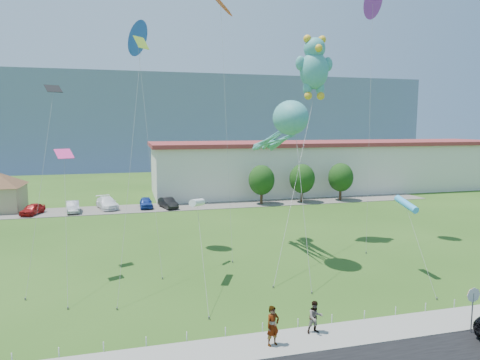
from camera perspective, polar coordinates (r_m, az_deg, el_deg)
The scene contains 27 objects.
ground at distance 25.33m, azimuth 4.35°, elevation -17.98°, with size 160.00×160.00×0.00m, color #284C15.
sidewalk at distance 23.00m, azimuth 6.72°, elevation -20.64°, with size 80.00×2.50×0.10m, color gray.
parking_strip at distance 58.15m, azimuth -6.89°, elevation -3.48°, with size 70.00×6.00×0.06m, color #59544C.
hill_ridge at distance 141.86m, azimuth -11.63°, elevation 7.78°, with size 160.00×50.00×25.00m, color slate.
warehouse at distance 74.01m, azimuth 12.44°, elevation 1.90°, with size 61.00×15.00×8.20m.
stop_sign at distance 25.95m, azimuth 28.64°, elevation -13.77°, with size 0.80×0.07×2.50m.
rope_fence at distance 24.12m, azimuth 5.42°, elevation -18.70°, with size 26.05×0.05×0.50m.
tree_near at distance 58.81m, azimuth 2.89°, elevation -0.00°, with size 3.60×3.60×5.47m.
tree_mid at distance 60.87m, azimuth 8.28°, elevation 0.18°, with size 3.60×3.60×5.47m.
tree_far at distance 63.43m, azimuth 13.29°, elevation 0.34°, with size 3.60×3.60×5.47m.
pedestrian_left at distance 22.09m, azimuth 4.40°, elevation -18.81°, with size 0.72×0.47×1.98m, color gray.
pedestrian_right at distance 23.55m, azimuth 10.00°, elevation -17.55°, with size 0.83×0.65×1.71m, color gray.
parked_car_red at distance 57.93m, azimuth -25.94°, elevation -3.51°, with size 1.56×3.88×1.32m, color #A81414.
parked_car_silver at distance 57.37m, azimuth -21.40°, elevation -3.34°, with size 1.46×4.20×1.38m, color #A8A9AF.
parked_car_white at distance 58.45m, azimuth -17.31°, elevation -2.92°, with size 2.10×5.17×1.50m, color white.
parked_car_blue at distance 57.74m, azimuth -12.42°, elevation -2.95°, with size 1.61×4.01×1.37m, color #1B3995.
parked_car_black at distance 57.01m, azimuth -9.58°, elevation -3.02°, with size 1.44×4.13×1.36m, color black.
octopus_kite at distance 33.71m, azimuth 6.07°, elevation 7.10°, with size 2.60×12.10×12.70m.
teddy_bear_kite at distance 40.83m, azimuth 9.87°, elevation 14.77°, with size 9.37×12.10×18.93m.
small_kite_pink at distance 31.41m, azimuth -22.36°, elevation 1.51°, with size 1.29×6.41×9.30m.
small_kite_cyan at distance 32.94m, azimuth 21.32°, elevation -3.09°, with size 1.16×5.83×5.64m.
small_kite_orange at distance 41.06m, azimuth -2.56°, elevation 21.76°, with size 1.80×7.93×22.40m.
small_kite_yellow at distance 32.74m, azimuth -13.40°, elevation 13.58°, with size 2.82×9.38×17.39m.
small_kite_black at distance 34.46m, azimuth -23.97°, elevation 8.34°, with size 1.92×7.60×13.97m.
small_kite_white at distance 29.63m, azimuth -5.72°, elevation -3.10°, with size 0.69×7.52×5.96m.
small_kite_purple at distance 43.33m, azimuth 17.27°, elevation 20.98°, with size 3.55×5.41×22.62m.
small_kite_blue at distance 38.40m, azimuth -13.44°, elevation 17.26°, with size 1.97×9.15×18.75m.
Camera 1 is at (-7.51, -21.66, 10.78)m, focal length 32.00 mm.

